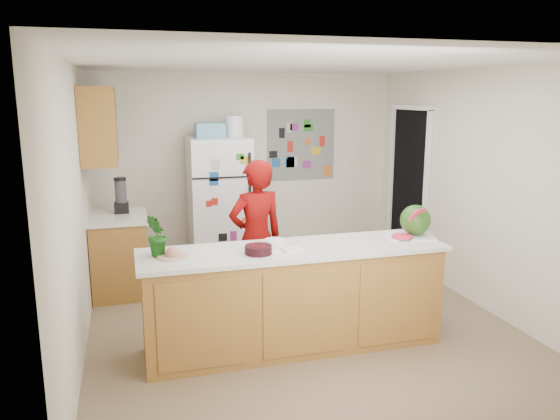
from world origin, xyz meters
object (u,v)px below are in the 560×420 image
object	(u,v)px
watermelon	(415,220)
cherry_bowl	(258,250)
refrigerator	(220,205)
person	(256,239)

from	to	relation	value
watermelon	cherry_bowl	xyz separation A→B (m)	(-1.55, -0.17, -0.12)
refrigerator	cherry_bowl	size ratio (longest dim) A/B	7.47
refrigerator	cherry_bowl	bearing A→B (deg)	-92.14
watermelon	person	bearing A→B (deg)	151.10
person	watermelon	distance (m)	1.57
refrigerator	person	bearing A→B (deg)	-86.10
watermelon	refrigerator	bearing A→B (deg)	122.36
person	cherry_bowl	xyz separation A→B (m)	(-0.20, -0.92, 0.15)
cherry_bowl	person	bearing A→B (deg)	77.79
refrigerator	person	distance (m)	1.56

